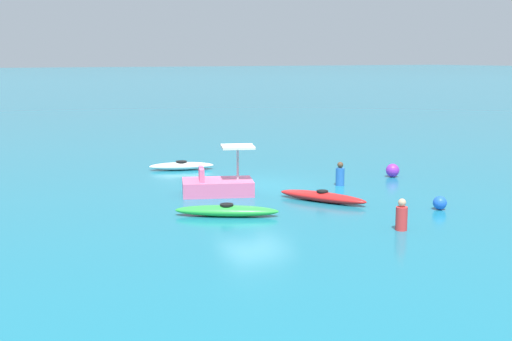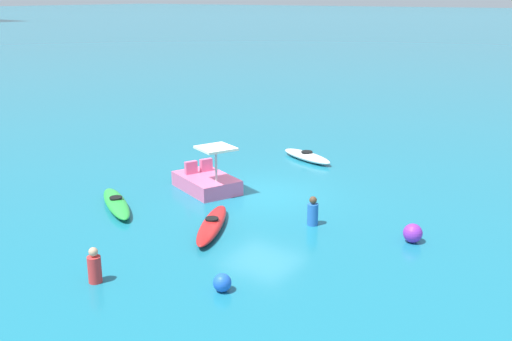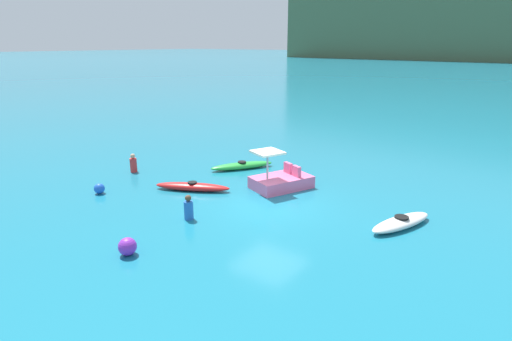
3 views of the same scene
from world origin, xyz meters
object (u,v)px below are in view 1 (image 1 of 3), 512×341
object	(u,v)px
kayak_green	(227,211)
buoy_blue	(440,203)
pedal_boat_pink	(218,185)
person_near_shore	(402,216)
person_by_kayaks	(340,175)
kayak_red	(322,197)
buoy_purple	(393,170)
kayak_white	(182,166)

from	to	relation	value
kayak_green	buoy_blue	bearing A→B (deg)	-112.22
pedal_boat_pink	person_near_shore	size ratio (longest dim) A/B	3.17
kayak_green	buoy_blue	world-z (taller)	buoy_blue
person_by_kayaks	pedal_boat_pink	bearing A→B (deg)	80.22
kayak_red	kayak_green	distance (m)	3.66
person_near_shore	person_by_kayaks	size ratio (longest dim) A/B	1.00
buoy_purple	person_by_kayaks	world-z (taller)	person_by_kayaks
kayak_white	buoy_blue	bearing A→B (deg)	-159.97
kayak_red	kayak_white	size ratio (longest dim) A/B	1.11
kayak_white	pedal_boat_pink	distance (m)	5.41
person_by_kayaks	kayak_white	bearing A→B (deg)	30.93
kayak_green	kayak_white	xyz separation A→B (m)	(8.36, -2.17, 0.00)
pedal_boat_pink	buoy_blue	size ratio (longest dim) A/B	6.55
kayak_green	pedal_boat_pink	bearing A→B (deg)	-22.10
person_near_shore	person_by_kayaks	xyz separation A→B (m)	(6.06, -2.45, 0.00)
buoy_blue	person_by_kayaks	size ratio (longest dim) A/B	0.48
pedal_boat_pink	buoy_purple	xyz separation A→B (m)	(-0.38, -7.48, -0.07)
kayak_white	pedal_boat_pink	xyz separation A→B (m)	(-5.33, 0.94, 0.17)
pedal_boat_pink	buoy_blue	distance (m)	7.39
buoy_purple	buoy_blue	xyz separation A→B (m)	(-5.16, 2.58, -0.05)
kayak_red	pedal_boat_pink	size ratio (longest dim) A/B	1.10
kayak_red	kayak_white	xyz separation A→B (m)	(8.10, 1.48, 0.00)
person_near_shore	buoy_purple	bearing A→B (deg)	-39.41
pedal_boat_pink	buoy_purple	size ratio (longest dim) A/B	5.28
kayak_red	buoy_purple	size ratio (longest dim) A/B	5.82
buoy_blue	buoy_purple	bearing A→B (deg)	-26.61
kayak_red	buoy_blue	distance (m)	3.72
kayak_red	kayak_green	size ratio (longest dim) A/B	1.05
kayak_red	buoy_purple	xyz separation A→B (m)	(2.39, -5.07, 0.10)
kayak_red	pedal_boat_pink	bearing A→B (deg)	41.10
person_near_shore	person_by_kayaks	distance (m)	6.54
buoy_purple	person_near_shore	bearing A→B (deg)	140.59
kayak_green	pedal_boat_pink	xyz separation A→B (m)	(3.03, -1.23, 0.17)
kayak_red	person_by_kayaks	size ratio (longest dim) A/B	3.49
kayak_green	buoy_purple	bearing A→B (deg)	-73.05
pedal_boat_pink	kayak_green	bearing A→B (deg)	157.90
kayak_red	pedal_boat_pink	xyz separation A→B (m)	(2.77, 2.42, 0.17)
person_near_shore	person_by_kayaks	bearing A→B (deg)	-22.00
buoy_purple	buoy_blue	world-z (taller)	buoy_purple
kayak_green	kayak_red	bearing A→B (deg)	-85.89
kayak_white	person_by_kayaks	size ratio (longest dim) A/B	3.16
kayak_green	buoy_purple	distance (m)	9.11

